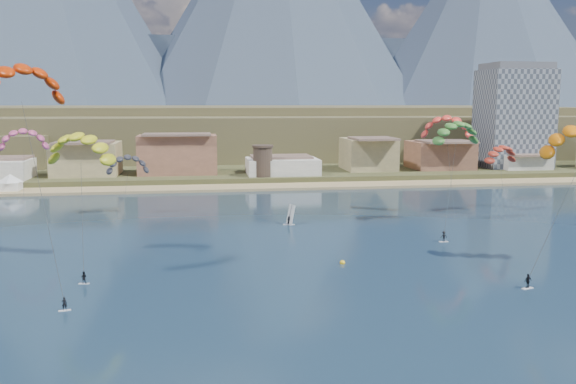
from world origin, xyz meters
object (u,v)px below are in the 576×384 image
(watchtower, at_px, (263,161))
(buoy, at_px, (342,263))
(kitesurfer_green, at_px, (457,130))
(kitesurfer_yellow, at_px, (80,144))
(windsurfer, at_px, (290,219))
(apartment_tower, at_px, (514,116))
(kitesurfer_red, at_px, (20,78))

(watchtower, xyz_separation_m, buoy, (2.42, -83.35, -6.24))
(kitesurfer_green, bearing_deg, buoy, -138.52)
(kitesurfer_yellow, height_order, windsurfer, kitesurfer_yellow)
(kitesurfer_green, bearing_deg, watchtower, 115.29)
(apartment_tower, distance_m, kitesurfer_yellow, 144.78)
(apartment_tower, bearing_deg, kitesurfer_green, -124.73)
(windsurfer, bearing_deg, buoy, -83.03)
(kitesurfer_green, xyz_separation_m, windsurfer, (-29.41, 4.29, -16.04))
(buoy, bearing_deg, apartment_tower, 51.45)
(kitesurfer_yellow, relative_size, buoy, 27.00)
(windsurfer, bearing_deg, kitesurfer_green, -8.29)
(kitesurfer_yellow, relative_size, windsurfer, 5.49)
(kitesurfer_red, distance_m, kitesurfer_yellow, 15.74)
(watchtower, height_order, kitesurfer_green, kitesurfer_green)
(apartment_tower, height_order, windsurfer, apartment_tower)
(kitesurfer_green, bearing_deg, windsurfer, 171.71)
(apartment_tower, bearing_deg, kitesurfer_yellow, -141.36)
(watchtower, bearing_deg, buoy, -88.34)
(kitesurfer_green, relative_size, buoy, 28.89)
(watchtower, bearing_deg, kitesurfer_green, -64.71)
(kitesurfer_yellow, xyz_separation_m, buoy, (35.50, -6.95, -16.33))
(apartment_tower, relative_size, kitesurfer_yellow, 1.58)
(watchtower, relative_size, kitesurfer_red, 0.31)
(kitesurfer_yellow, distance_m, buoy, 39.69)
(kitesurfer_red, relative_size, buoy, 36.80)
(kitesurfer_yellow, bearing_deg, windsurfer, 32.37)
(apartment_tower, relative_size, buoy, 42.53)
(apartment_tower, height_order, kitesurfer_green, apartment_tower)
(kitesurfer_red, relative_size, kitesurfer_green, 1.27)
(kitesurfer_yellow, bearing_deg, apartment_tower, 38.64)
(kitesurfer_red, distance_m, buoy, 46.74)
(watchtower, xyz_separation_m, kitesurfer_green, (28.49, -60.31, 10.84))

